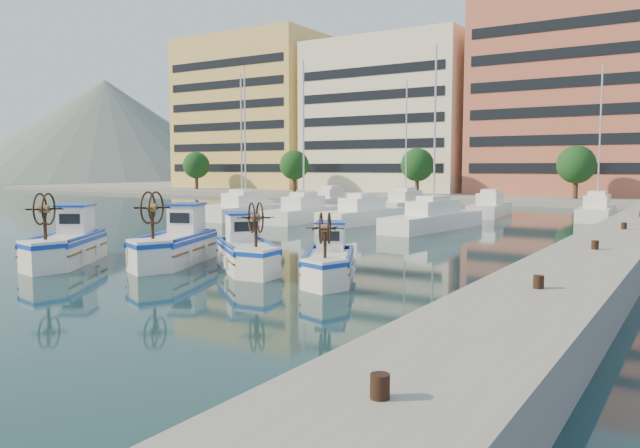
{
  "coord_description": "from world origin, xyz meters",
  "views": [
    {
      "loc": [
        16.25,
        -16.5,
        3.96
      ],
      "look_at": [
        1.96,
        6.17,
        1.5
      ],
      "focal_mm": 35.0,
      "sensor_mm": 36.0,
      "label": 1
    }
  ],
  "objects_px": {
    "fishing_boat_c": "(246,250)",
    "fishing_boat_d": "(329,260)",
    "fishing_boat_a": "(67,243)",
    "fishing_boat_b": "(176,243)"
  },
  "relations": [
    {
      "from": "fishing_boat_a",
      "to": "fishing_boat_b",
      "type": "relative_size",
      "value": 0.97
    },
    {
      "from": "fishing_boat_c",
      "to": "fishing_boat_d",
      "type": "xyz_separation_m",
      "value": [
        3.84,
        -0.15,
        -0.06
      ]
    },
    {
      "from": "fishing_boat_b",
      "to": "fishing_boat_d",
      "type": "xyz_separation_m",
      "value": [
        7.35,
        0.11,
        -0.15
      ]
    },
    {
      "from": "fishing_boat_a",
      "to": "fishing_boat_d",
      "type": "relative_size",
      "value": 1.18
    },
    {
      "from": "fishing_boat_c",
      "to": "fishing_boat_d",
      "type": "height_order",
      "value": "fishing_boat_c"
    },
    {
      "from": "fishing_boat_b",
      "to": "fishing_boat_c",
      "type": "distance_m",
      "value": 3.52
    },
    {
      "from": "fishing_boat_d",
      "to": "fishing_boat_b",
      "type": "bearing_deg",
      "value": 153.63
    },
    {
      "from": "fishing_boat_a",
      "to": "fishing_boat_d",
      "type": "bearing_deg",
      "value": -20.53
    },
    {
      "from": "fishing_boat_a",
      "to": "fishing_boat_b",
      "type": "distance_m",
      "value": 4.48
    },
    {
      "from": "fishing_boat_c",
      "to": "fishing_boat_d",
      "type": "relative_size",
      "value": 1.04
    }
  ]
}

